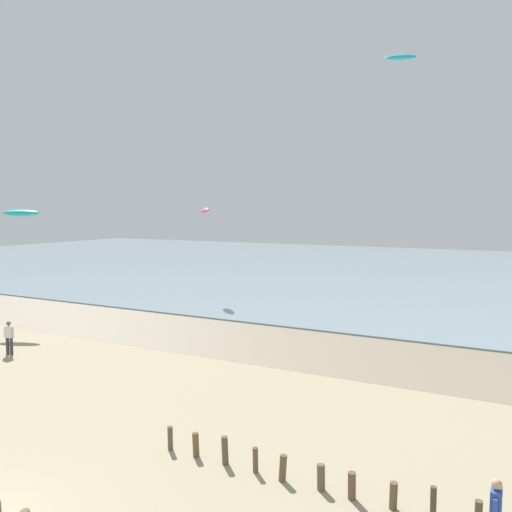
# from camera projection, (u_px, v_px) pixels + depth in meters

# --- Properties ---
(wet_sand_strip) EXTENTS (120.00, 7.79, 0.01)m
(wet_sand_strip) POSITION_uv_depth(u_px,v_px,m) (288.00, 346.00, 28.05)
(wet_sand_strip) COLOR gray
(wet_sand_strip) RESTS_ON ground
(sea) EXTENTS (160.00, 70.00, 0.10)m
(sea) POSITION_uv_depth(u_px,v_px,m) (421.00, 270.00, 62.36)
(sea) COLOR #7F939E
(sea) RESTS_ON ground
(groyne_mid) EXTENTS (14.65, 0.33, 0.83)m
(groyne_mid) POSITION_uv_depth(u_px,v_px,m) (407.00, 499.00, 12.63)
(groyne_mid) COLOR brown
(groyne_mid) RESTS_ON ground
(person_right_flank) EXTENTS (0.55, 0.31, 1.71)m
(person_right_flank) POSITION_uv_depth(u_px,v_px,m) (9.00, 337.00, 26.32)
(person_right_flank) COLOR #383842
(person_right_flank) RESTS_ON ground
(kite_aloft_0) EXTENTS (2.06, 2.16, 0.64)m
(kite_aloft_0) POSITION_uv_depth(u_px,v_px,m) (205.00, 210.00, 42.03)
(kite_aloft_0) COLOR #E54C99
(kite_aloft_4) EXTENTS (2.92, 1.77, 0.70)m
(kite_aloft_4) POSITION_uv_depth(u_px,v_px,m) (401.00, 57.00, 46.39)
(kite_aloft_4) COLOR #19B2B7
(kite_aloft_5) EXTENTS (2.62, 1.65, 0.50)m
(kite_aloft_5) POSITION_uv_depth(u_px,v_px,m) (21.00, 213.00, 33.38)
(kite_aloft_5) COLOR #19B2B7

